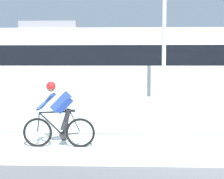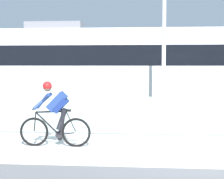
# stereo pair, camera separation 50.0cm
# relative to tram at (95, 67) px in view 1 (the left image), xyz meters

# --- Properties ---
(ground_plane) EXTENTS (200.00, 200.00, 0.00)m
(ground_plane) POSITION_rel_tram_xyz_m (3.31, -6.85, -1.89)
(ground_plane) COLOR slate
(bike_path_deck) EXTENTS (32.00, 3.20, 0.01)m
(bike_path_deck) POSITION_rel_tram_xyz_m (3.31, -6.85, -1.89)
(bike_path_deck) COLOR silver
(bike_path_deck) RESTS_ON ground
(glass_parapet) EXTENTS (32.00, 0.05, 1.08)m
(glass_parapet) POSITION_rel_tram_xyz_m (3.31, -5.00, -1.35)
(glass_parapet) COLOR #ADC6C1
(glass_parapet) RESTS_ON ground
(concrete_barrier_wall) EXTENTS (32.00, 0.36, 1.97)m
(concrete_barrier_wall) POSITION_rel_tram_xyz_m (3.31, -3.20, -0.91)
(concrete_barrier_wall) COLOR silver
(concrete_barrier_wall) RESTS_ON ground
(tram_rail_near) EXTENTS (32.00, 0.08, 0.01)m
(tram_rail_near) POSITION_rel_tram_xyz_m (3.31, -0.72, -1.89)
(tram_rail_near) COLOR #595654
(tram_rail_near) RESTS_ON ground
(tram_rail_far) EXTENTS (32.00, 0.08, 0.01)m
(tram_rail_far) POSITION_rel_tram_xyz_m (3.31, 0.72, -1.89)
(tram_rail_far) COLOR #595654
(tram_rail_far) RESTS_ON ground
(tram) EXTENTS (11.06, 2.54, 3.81)m
(tram) POSITION_rel_tram_xyz_m (0.00, 0.00, 0.00)
(tram) COLOR silver
(tram) RESTS_ON ground
(cyclist_on_bike) EXTENTS (1.77, 0.58, 1.61)m
(cyclist_on_bike) POSITION_rel_tram_xyz_m (-0.31, -6.85, -1.11)
(cyclist_on_bike) COLOR black
(cyclist_on_bike) RESTS_ON ground
(lamp_post_antenna) EXTENTS (0.28, 0.28, 5.20)m
(lamp_post_antenna) POSITION_rel_tram_xyz_m (2.44, -4.70, 1.40)
(lamp_post_antenna) COLOR gray
(lamp_post_antenna) RESTS_ON ground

